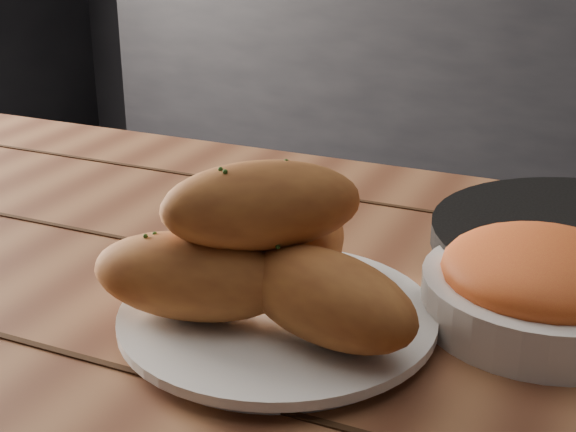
% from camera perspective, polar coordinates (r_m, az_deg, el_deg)
% --- Properties ---
extents(counter, '(2.80, 0.60, 0.90)m').
position_cam_1_polar(counter, '(2.92, 15.37, 8.62)').
color(counter, black).
rests_on(counter, ground).
extents(table, '(1.60, 0.88, 0.75)m').
position_cam_1_polar(table, '(0.70, -0.75, -14.78)').
color(table, brown).
rests_on(table, ground).
extents(plate, '(0.25, 0.25, 0.02)m').
position_cam_1_polar(plate, '(0.64, -0.75, -7.34)').
color(plate, white).
rests_on(plate, table).
extents(bread_rolls, '(0.27, 0.22, 0.12)m').
position_cam_1_polar(bread_rolls, '(0.61, -1.37, -2.80)').
color(bread_rolls, '#B66F32').
rests_on(bread_rolls, plate).
extents(bowl, '(0.19, 0.19, 0.07)m').
position_cam_1_polar(bowl, '(0.67, 17.59, -4.71)').
color(bowl, white).
rests_on(bowl, table).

